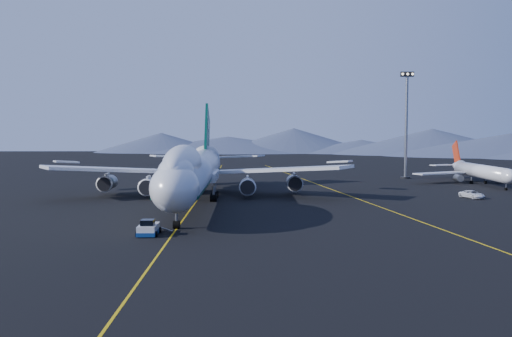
{
  "coord_description": "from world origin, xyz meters",
  "views": [
    {
      "loc": [
        9.46,
        -101.95,
        13.22
      ],
      "look_at": [
        11.07,
        3.71,
        6.0
      ],
      "focal_mm": 40.0,
      "sensor_mm": 36.0,
      "label": 1
    }
  ],
  "objects_px": {
    "boeing_747": "(195,171)",
    "second_jet": "(479,171)",
    "pushback_tug": "(149,230)",
    "service_van": "(472,194)",
    "floodlight_mast": "(406,125)"
  },
  "relations": [
    {
      "from": "boeing_747",
      "to": "service_van",
      "type": "relative_size",
      "value": 13.8
    },
    {
      "from": "boeing_747",
      "to": "second_jet",
      "type": "bearing_deg",
      "value": 28.23
    },
    {
      "from": "pushback_tug",
      "to": "second_jet",
      "type": "height_order",
      "value": "second_jet"
    },
    {
      "from": "pushback_tug",
      "to": "second_jet",
      "type": "relative_size",
      "value": 0.13
    },
    {
      "from": "floodlight_mast",
      "to": "second_jet",
      "type": "bearing_deg",
      "value": -50.02
    },
    {
      "from": "boeing_747",
      "to": "floodlight_mast",
      "type": "height_order",
      "value": "floodlight_mast"
    },
    {
      "from": "pushback_tug",
      "to": "second_jet",
      "type": "distance_m",
      "value": 95.62
    },
    {
      "from": "boeing_747",
      "to": "pushback_tug",
      "type": "bearing_deg",
      "value": -95.57
    },
    {
      "from": "pushback_tug",
      "to": "second_jet",
      "type": "bearing_deg",
      "value": 44.14
    },
    {
      "from": "second_jet",
      "to": "floodlight_mast",
      "type": "xyz_separation_m",
      "value": [
        -13.55,
        16.16,
        11.44
      ]
    },
    {
      "from": "service_van",
      "to": "floodlight_mast",
      "type": "distance_m",
      "value": 46.83
    },
    {
      "from": "pushback_tug",
      "to": "service_van",
      "type": "relative_size",
      "value": 0.89
    },
    {
      "from": "boeing_747",
      "to": "second_jet",
      "type": "distance_m",
      "value": 74.91
    },
    {
      "from": "pushback_tug",
      "to": "boeing_747",
      "type": "bearing_deg",
      "value": 84.74
    },
    {
      "from": "boeing_747",
      "to": "second_jet",
      "type": "height_order",
      "value": "boeing_747"
    }
  ]
}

